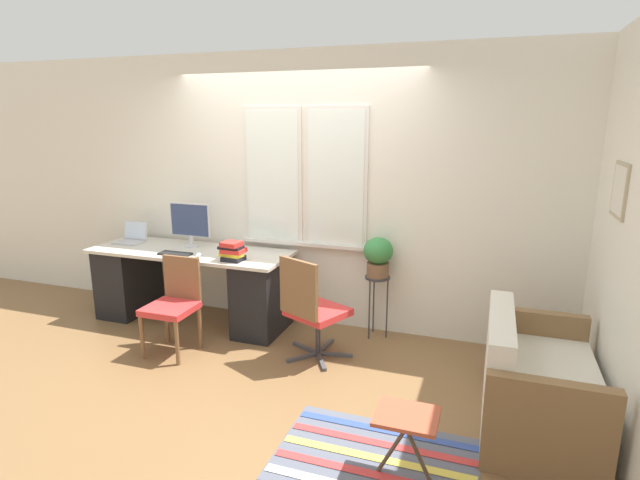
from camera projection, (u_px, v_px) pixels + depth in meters
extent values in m
plane|color=brown|center=(267.00, 349.00, 4.57)|extent=(14.00, 14.00, 0.00)
cube|color=white|center=(298.00, 191.00, 4.99)|extent=(9.00, 0.06, 2.70)
cube|color=silver|center=(273.00, 176.00, 5.00)|extent=(0.62, 0.02, 1.36)
cube|color=white|center=(273.00, 176.00, 4.99)|extent=(0.55, 0.01, 1.29)
cube|color=silver|center=(336.00, 179.00, 4.78)|extent=(0.62, 0.02, 1.36)
cube|color=white|center=(336.00, 179.00, 4.77)|extent=(0.55, 0.01, 1.29)
cube|color=silver|center=(305.00, 243.00, 5.05)|extent=(1.34, 0.11, 0.04)
cube|color=white|center=(621.00, 225.00, 3.40)|extent=(0.06, 9.00, 2.70)
cube|color=tan|center=(620.00, 190.00, 3.33)|extent=(0.02, 0.37, 0.37)
cube|color=silver|center=(619.00, 190.00, 3.33)|extent=(0.01, 0.32, 0.32)
cube|color=beige|center=(190.00, 252.00, 5.05)|extent=(2.07, 0.71, 0.03)
cube|color=black|center=(129.00, 279.00, 5.39)|extent=(0.40, 0.63, 0.73)
cube|color=black|center=(262.00, 296.00, 4.88)|extent=(0.40, 0.63, 0.73)
cube|color=#B7B7BC|center=(129.00, 242.00, 5.33)|extent=(0.30, 0.20, 0.02)
cube|color=#B7B7BC|center=(136.00, 230.00, 5.42)|extent=(0.30, 0.05, 0.20)
cube|color=silver|center=(135.00, 230.00, 5.41)|extent=(0.27, 0.04, 0.17)
cylinder|color=silver|center=(191.00, 246.00, 5.19)|extent=(0.15, 0.15, 0.02)
cylinder|color=silver|center=(191.00, 240.00, 5.18)|extent=(0.04, 0.04, 0.10)
cube|color=silver|center=(190.00, 220.00, 5.13)|extent=(0.46, 0.02, 0.35)
cube|color=navy|center=(189.00, 220.00, 5.12)|extent=(0.43, 0.01, 0.32)
cube|color=black|center=(175.00, 254.00, 4.87)|extent=(0.33, 0.13, 0.02)
ellipsoid|color=silver|center=(199.00, 255.00, 4.79)|extent=(0.05, 0.08, 0.04)
cube|color=black|center=(233.00, 258.00, 4.66)|extent=(0.19, 0.17, 0.04)
cube|color=yellow|center=(231.00, 255.00, 4.65)|extent=(0.23, 0.14, 0.03)
cube|color=red|center=(234.00, 251.00, 4.66)|extent=(0.21, 0.17, 0.04)
cube|color=black|center=(231.00, 247.00, 4.64)|extent=(0.22, 0.14, 0.02)
cube|color=red|center=(231.00, 244.00, 4.63)|extent=(0.18, 0.17, 0.04)
cylinder|color=brown|center=(142.00, 336.00, 4.34)|extent=(0.04, 0.04, 0.42)
cylinder|color=brown|center=(177.00, 342.00, 4.23)|extent=(0.04, 0.04, 0.42)
cylinder|color=brown|center=(167.00, 321.00, 4.67)|extent=(0.04, 0.04, 0.42)
cylinder|color=brown|center=(200.00, 326.00, 4.56)|extent=(0.04, 0.04, 0.42)
cube|color=red|center=(170.00, 309.00, 4.40)|extent=(0.42, 0.40, 0.06)
cube|color=brown|center=(182.00, 277.00, 4.54)|extent=(0.37, 0.03, 0.40)
cube|color=#47474C|center=(306.00, 348.00, 4.55)|extent=(0.30, 0.16, 0.03)
cube|color=#47474C|center=(303.00, 357.00, 4.38)|extent=(0.23, 0.25, 0.03)
cube|color=#47474C|center=(321.00, 362.00, 4.30)|extent=(0.18, 0.29, 0.03)
cube|color=#47474C|center=(335.00, 355.00, 4.43)|extent=(0.31, 0.10, 0.03)
cube|color=#47474C|center=(325.00, 347.00, 4.59)|extent=(0.07, 0.31, 0.03)
cylinder|color=#333338|center=(318.00, 334.00, 4.41)|extent=(0.04, 0.04, 0.35)
cube|color=red|center=(318.00, 312.00, 4.36)|extent=(0.60, 0.59, 0.06)
cube|color=brown|center=(299.00, 288.00, 4.13)|extent=(0.40, 0.21, 0.49)
cube|color=white|center=(539.00, 397.00, 3.36)|extent=(0.71, 1.01, 0.45)
cube|color=white|center=(501.00, 338.00, 3.36)|extent=(0.16, 1.01, 0.33)
cube|color=olive|center=(547.00, 432.00, 2.84)|extent=(0.71, 0.09, 0.63)
cube|color=olive|center=(534.00, 350.00, 3.85)|extent=(0.71, 0.09, 0.63)
cylinder|color=#333338|center=(377.00, 277.00, 4.71)|extent=(0.24, 0.24, 0.02)
cylinder|color=#333338|center=(387.00, 309.00, 4.75)|extent=(0.01, 0.01, 0.59)
cylinder|color=#333338|center=(374.00, 304.00, 4.88)|extent=(0.01, 0.01, 0.59)
cylinder|color=#333338|center=(369.00, 310.00, 4.72)|extent=(0.01, 0.01, 0.59)
cylinder|color=brown|center=(378.00, 270.00, 4.70)|extent=(0.21, 0.21, 0.13)
ellipsoid|color=#388442|center=(378.00, 251.00, 4.65)|extent=(0.28, 0.28, 0.25)
cube|color=#565B6B|center=(376.00, 458.00, 3.09)|extent=(1.24, 0.82, 0.01)
cube|color=#C63838|center=(370.00, 473.00, 2.95)|extent=(1.21, 0.07, 0.00)
cube|color=#DBCC4C|center=(376.00, 458.00, 3.09)|extent=(1.21, 0.07, 0.00)
cube|color=#C63838|center=(381.00, 444.00, 3.23)|extent=(1.21, 0.07, 0.00)
cube|color=#334C99|center=(386.00, 430.00, 3.36)|extent=(1.21, 0.07, 0.00)
cube|color=#B24C33|center=(407.00, 416.00, 2.84)|extent=(0.36, 0.30, 0.02)
cylinder|color=#4C3D2D|center=(395.00, 446.00, 2.91)|extent=(0.21, 0.02, 0.40)
cylinder|color=#4C3D2D|center=(416.00, 450.00, 2.87)|extent=(0.21, 0.02, 0.40)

